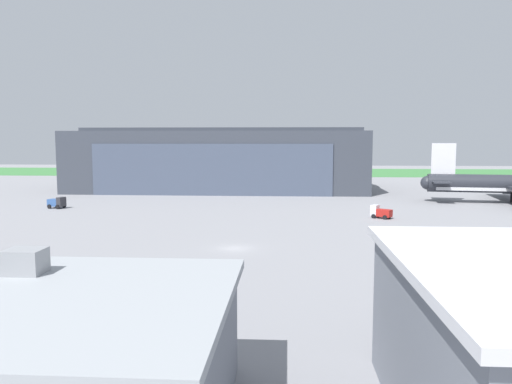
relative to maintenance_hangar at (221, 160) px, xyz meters
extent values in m
plane|color=gray|center=(12.70, -81.65, -8.44)|extent=(440.00, 440.00, 0.00)
cube|color=#3D7D3F|center=(12.70, 77.02, -8.40)|extent=(440.00, 56.00, 0.08)
cube|color=#383D47|center=(0.00, 0.09, -0.14)|extent=(81.31, 38.69, 16.59)
cube|color=#424C60|center=(0.00, -19.40, -1.80)|extent=(61.79, 0.30, 13.27)
cube|color=#383D47|center=(0.00, 0.09, 8.75)|extent=(81.31, 9.28, 1.20)
sphere|color=#282B33|center=(51.87, -28.54, -4.03)|extent=(3.23, 3.23, 3.23)
cube|color=silver|center=(55.09, -28.98, 1.55)|extent=(5.29, 1.12, 7.03)
cube|color=#282B33|center=(53.86, -31.94, -3.62)|extent=(4.41, 6.24, 0.28)
cube|color=#282B33|center=(54.71, -25.80, -3.62)|extent=(4.41, 6.24, 0.28)
cube|color=#282B33|center=(72.50, -21.68, -4.55)|extent=(8.75, 17.67, 0.56)
cylinder|color=gray|center=(73.11, -23.13, -5.99)|extent=(4.20, 2.79, 2.28)
cylinder|color=black|center=(70.68, -28.94, -7.27)|extent=(0.56, 0.56, 2.34)
cube|color=#2D2D33|center=(-27.52, -45.34, -7.03)|extent=(1.52, 2.10, 1.92)
cube|color=#335693|center=(-29.18, -44.90, -7.27)|extent=(2.75, 2.42, 1.46)
cylinder|color=black|center=(-27.93, -46.30, -7.99)|extent=(0.93, 0.48, 0.89)
cylinder|color=black|center=(-27.40, -44.30, -7.99)|extent=(0.93, 0.48, 0.89)
cylinder|color=black|center=(-29.92, -45.78, -7.99)|extent=(0.93, 0.48, 0.89)
cylinder|color=black|center=(-29.39, -43.78, -7.99)|extent=(0.93, 0.48, 0.89)
cube|color=silver|center=(35.60, -53.86, -7.06)|extent=(1.86, 1.97, 1.97)
cube|color=#AD1E19|center=(37.09, -54.93, -7.40)|extent=(2.99, 2.78, 1.29)
cylinder|color=black|center=(36.25, -53.23, -8.05)|extent=(0.79, 0.67, 0.78)
cylinder|color=black|center=(35.21, -54.68, -8.05)|extent=(0.79, 0.67, 0.78)
cylinder|color=black|center=(38.04, -54.51, -8.05)|extent=(0.79, 0.67, 0.78)
cylinder|color=black|center=(37.00, -55.96, -8.05)|extent=(0.79, 0.67, 0.78)
cube|color=gray|center=(5.20, -120.01, -0.89)|extent=(2.04, 1.70, 1.36)
camera|label=1|loc=(19.55, -146.08, 5.72)|focal=35.17mm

